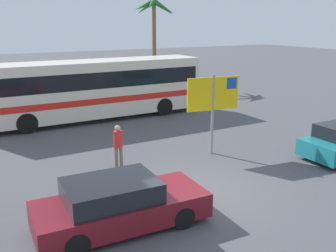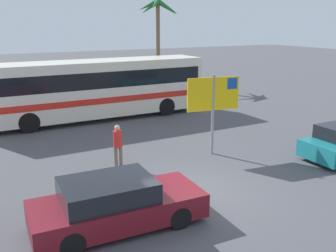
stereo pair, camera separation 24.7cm
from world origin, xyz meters
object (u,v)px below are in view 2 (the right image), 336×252
bus_front_coach (96,87)px  car_maroon (116,204)px  ferry_sign (214,97)px  pedestrian_by_bus (118,143)px

bus_front_coach → car_maroon: size_ratio=2.67×
car_maroon → ferry_sign: bearing=35.1°
ferry_sign → pedestrian_by_bus: bearing=-178.3°
ferry_sign → car_maroon: 6.73m
ferry_sign → car_maroon: bearing=-139.5°
bus_front_coach → pedestrian_by_bus: 7.54m
bus_front_coach → car_maroon: 11.75m
bus_front_coach → pedestrian_by_bus: (-1.62, -7.31, -0.85)m
bus_front_coach → pedestrian_by_bus: bus_front_coach is taller
bus_front_coach → ferry_sign: 8.10m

